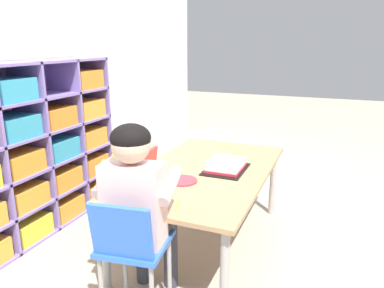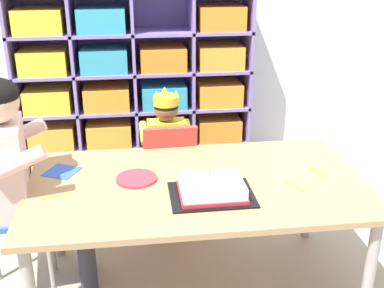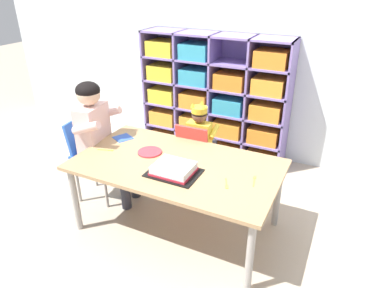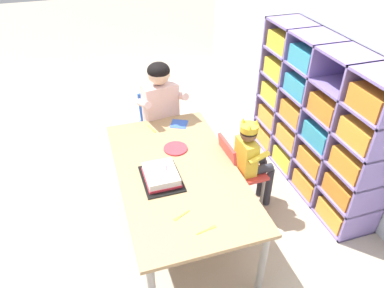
# 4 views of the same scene
# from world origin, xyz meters

# --- Properties ---
(ground) EXTENTS (16.00, 16.00, 0.00)m
(ground) POSITION_xyz_m (0.00, 0.00, 0.00)
(ground) COLOR tan
(storage_cubby_shelf) EXTENTS (1.56, 0.34, 1.31)m
(storage_cubby_shelf) POSITION_xyz_m (-0.25, 1.30, 0.61)
(storage_cubby_shelf) COLOR #7F6BB2
(storage_cubby_shelf) RESTS_ON ground
(activity_table) EXTENTS (1.51, 0.85, 0.58)m
(activity_table) POSITION_xyz_m (0.00, 0.00, 0.53)
(activity_table) COLOR #A37F56
(activity_table) RESTS_ON ground
(classroom_chair_blue) EXTENTS (0.32, 0.35, 0.70)m
(classroom_chair_blue) POSITION_xyz_m (-0.08, 0.51, 0.41)
(classroom_chair_blue) COLOR red
(classroom_chair_blue) RESTS_ON ground
(child_with_crown) EXTENTS (0.30, 0.31, 0.85)m
(child_with_crown) POSITION_xyz_m (-0.09, 0.63, 0.53)
(child_with_crown) COLOR yellow
(child_with_crown) RESTS_ON ground
(classroom_chair_adult_side) EXTENTS (0.40, 0.37, 0.74)m
(classroom_chair_adult_side) POSITION_xyz_m (-0.88, 0.07, 0.46)
(classroom_chair_adult_side) COLOR blue
(classroom_chair_adult_side) RESTS_ON ground
(adult_helper_seated) EXTENTS (0.45, 0.43, 1.07)m
(adult_helper_seated) POSITION_xyz_m (-0.76, 0.08, 0.67)
(adult_helper_seated) COLOR beige
(adult_helper_seated) RESTS_ON ground
(birthday_cake_on_tray) EXTENTS (0.36, 0.27, 0.11)m
(birthday_cake_on_tray) POSITION_xyz_m (0.05, -0.14, 0.61)
(birthday_cake_on_tray) COLOR black
(birthday_cake_on_tray) RESTS_ON activity_table
(paper_plate_stack) EXTENTS (0.19, 0.19, 0.01)m
(paper_plate_stack) POSITION_xyz_m (-0.26, 0.05, 0.59)
(paper_plate_stack) COLOR #DB333D
(paper_plate_stack) RESTS_ON activity_table
(paper_napkin_square) EXTENTS (0.19, 0.19, 0.00)m
(paper_napkin_square) POSITION_xyz_m (-0.61, 0.18, 0.59)
(paper_napkin_square) COLOR #3356B7
(paper_napkin_square) RESTS_ON activity_table
(fork_near_cake_tray) EXTENTS (0.13, 0.05, 0.00)m
(fork_near_cake_tray) POSITION_xyz_m (-0.60, -0.06, 0.59)
(fork_near_cake_tray) COLOR yellow
(fork_near_cake_tray) RESTS_ON activity_table
(fork_scattered_mid_table) EXTENTS (0.04, 0.13, 0.00)m
(fork_scattered_mid_table) POSITION_xyz_m (0.58, 0.02, 0.59)
(fork_scattered_mid_table) COLOR yellow
(fork_scattered_mid_table) RESTS_ON activity_table
(fork_near_child_seat) EXTENTS (0.07, 0.12, 0.00)m
(fork_near_child_seat) POSITION_xyz_m (0.43, -0.10, 0.59)
(fork_near_child_seat) COLOR yellow
(fork_near_child_seat) RESTS_ON activity_table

